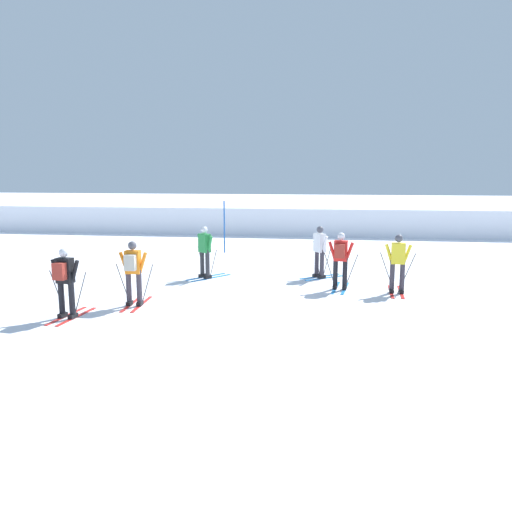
{
  "coord_description": "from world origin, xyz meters",
  "views": [
    {
      "loc": [
        1.93,
        -11.39,
        3.54
      ],
      "look_at": [
        -0.0,
        3.75,
        0.9
      ],
      "focal_mm": 35.43,
      "sensor_mm": 36.0,
      "label": 1
    }
  ],
  "objects": [
    {
      "name": "ground_plane",
      "position": [
        0.0,
        0.0,
        0.0
      ],
      "size": [
        120.0,
        120.0,
        0.0
      ],
      "primitive_type": "plane",
      "color": "white"
    },
    {
      "name": "far_snow_ridge",
      "position": [
        0.0,
        18.54,
        0.73
      ],
      "size": [
        80.0,
        6.69,
        1.46
      ],
      "primitive_type": "cube",
      "color": "white",
      "rests_on": "ground"
    },
    {
      "name": "trail_marker_pole",
      "position": [
        -2.11,
        9.6,
        1.11
      ],
      "size": [
        0.06,
        0.06,
        2.21
      ],
      "primitive_type": "cylinder",
      "color": "#1E56AD",
      "rests_on": "ground"
    },
    {
      "name": "skier_orange",
      "position": [
        -2.84,
        0.88,
        0.96
      ],
      "size": [
        1.0,
        1.61,
        1.71
      ],
      "color": "red",
      "rests_on": "ground"
    },
    {
      "name": "skier_black",
      "position": [
        -4.04,
        -0.39,
        0.96
      ],
      "size": [
        1.0,
        1.63,
        1.71
      ],
      "color": "red",
      "rests_on": "ground"
    },
    {
      "name": "skier_green",
      "position": [
        -1.77,
        4.46,
        0.92
      ],
      "size": [
        1.3,
        1.47,
        1.71
      ],
      "color": "#237AC6",
      "rests_on": "ground"
    },
    {
      "name": "skier_red",
      "position": [
        2.54,
        3.4,
        0.96
      ],
      "size": [
        0.99,
        1.64,
        1.71
      ],
      "color": "#237AC6",
      "rests_on": "ground"
    },
    {
      "name": "skier_yellow",
      "position": [
        4.15,
        3.16,
        0.92
      ],
      "size": [
        1.0,
        1.62,
        1.71
      ],
      "color": "red",
      "rests_on": "ground"
    },
    {
      "name": "skier_white",
      "position": [
        1.94,
        4.98,
        0.92
      ],
      "size": [
        1.5,
        1.26,
        1.71
      ],
      "color": "#237AC6",
      "rests_on": "ground"
    }
  ]
}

